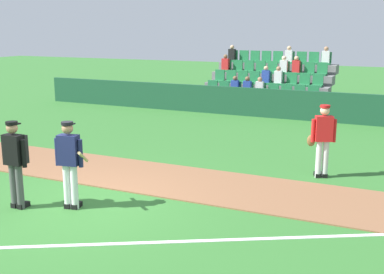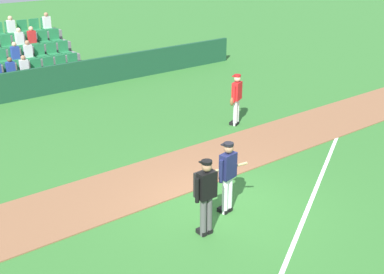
% 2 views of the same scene
% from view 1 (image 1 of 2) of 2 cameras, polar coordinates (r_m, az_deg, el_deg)
% --- Properties ---
extents(ground_plane, '(80.00, 80.00, 0.00)m').
position_cam_1_polar(ground_plane, '(10.29, -12.98, -7.73)').
color(ground_plane, '#33702D').
extents(infield_dirt_path, '(28.00, 2.32, 0.03)m').
position_cam_1_polar(infield_dirt_path, '(12.02, -6.47, -4.41)').
color(infield_dirt_path, brown).
rests_on(infield_dirt_path, ground).
extents(foul_line_chalk, '(10.49, 6.00, 0.01)m').
position_cam_1_polar(foul_line_chalk, '(8.45, 1.54, -11.99)').
color(foul_line_chalk, white).
rests_on(foul_line_chalk, ground).
extents(dugout_fence, '(20.00, 0.16, 1.15)m').
position_cam_1_polar(dugout_fence, '(19.92, 7.01, 4.05)').
color(dugout_fence, '#19472D').
rests_on(dugout_fence, ground).
extents(stadium_bleachers, '(5.55, 3.80, 2.70)m').
position_cam_1_polar(stadium_bleachers, '(22.07, 8.88, 5.31)').
color(stadium_bleachers, slate).
rests_on(stadium_bleachers, ground).
extents(batter_navy_jersey, '(0.73, 0.73, 1.76)m').
position_cam_1_polar(batter_navy_jersey, '(9.85, -14.04, -2.78)').
color(batter_navy_jersey, white).
rests_on(batter_navy_jersey, ground).
extents(umpire_home_plate, '(0.59, 0.31, 1.76)m').
position_cam_1_polar(umpire_home_plate, '(10.20, -19.87, -2.47)').
color(umpire_home_plate, '#4C4C4C').
rests_on(umpire_home_plate, ground).
extents(runner_red_jersey, '(0.66, 0.41, 1.76)m').
position_cam_1_polar(runner_red_jersey, '(11.96, 14.96, -0.16)').
color(runner_red_jersey, silver).
rests_on(runner_red_jersey, ground).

